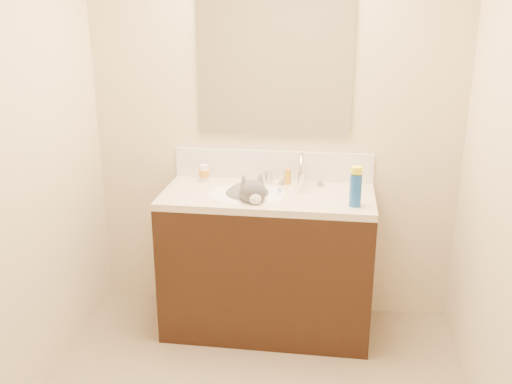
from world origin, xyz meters
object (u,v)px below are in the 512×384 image
(vanity_cabinet, at_px, (267,265))
(basin, at_px, (246,205))
(pill_bottle, at_px, (204,173))
(faucet, at_px, (301,173))
(silver_jar, at_px, (268,177))
(amber_bottle, at_px, (288,177))
(spray_can, at_px, (355,191))
(cat, at_px, (249,199))

(vanity_cabinet, xyz_separation_m, basin, (-0.12, -0.03, 0.38))
(vanity_cabinet, bearing_deg, pill_bottle, 156.23)
(pill_bottle, bearing_deg, faucet, -4.20)
(basin, distance_m, silver_jar, 0.26)
(basin, height_order, amber_bottle, amber_bottle)
(faucet, bearing_deg, spray_can, -43.03)
(cat, bearing_deg, pill_bottle, 123.88)
(cat, bearing_deg, basin, 138.94)
(faucet, bearing_deg, pill_bottle, 175.80)
(faucet, height_order, spray_can, faucet)
(faucet, bearing_deg, vanity_cabinet, -142.71)
(basin, distance_m, amber_bottle, 0.33)
(basin, bearing_deg, cat, -20.22)
(pill_bottle, height_order, spray_can, spray_can)
(vanity_cabinet, relative_size, silver_jar, 17.99)
(faucet, distance_m, pill_bottle, 0.59)
(faucet, xyz_separation_m, cat, (-0.28, -0.17, -0.12))
(pill_bottle, height_order, silver_jar, pill_bottle)
(vanity_cabinet, bearing_deg, spray_can, -16.82)
(vanity_cabinet, distance_m, pill_bottle, 0.67)
(faucet, height_order, pill_bottle, faucet)
(basin, relative_size, pill_bottle, 4.53)
(cat, height_order, amber_bottle, cat)
(amber_bottle, distance_m, spray_can, 0.51)
(silver_jar, relative_size, spray_can, 0.39)
(cat, distance_m, amber_bottle, 0.31)
(amber_bottle, bearing_deg, basin, -135.95)
(faucet, xyz_separation_m, amber_bottle, (-0.08, 0.04, -0.04))
(faucet, relative_size, silver_jar, 4.20)
(basin, relative_size, silver_jar, 6.75)
(faucet, relative_size, cat, 0.65)
(faucet, relative_size, pill_bottle, 2.82)
(basin, distance_m, pill_bottle, 0.38)
(vanity_cabinet, height_order, basin, basin)
(basin, xyz_separation_m, amber_bottle, (0.22, 0.21, 0.12))
(cat, height_order, spray_can, spray_can)
(basin, xyz_separation_m, spray_can, (0.60, -0.12, 0.16))
(silver_jar, bearing_deg, amber_bottle, -4.83)
(cat, bearing_deg, spray_can, -31.47)
(vanity_cabinet, relative_size, cat, 2.80)
(pill_bottle, bearing_deg, spray_can, -20.09)
(faucet, distance_m, cat, 0.35)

